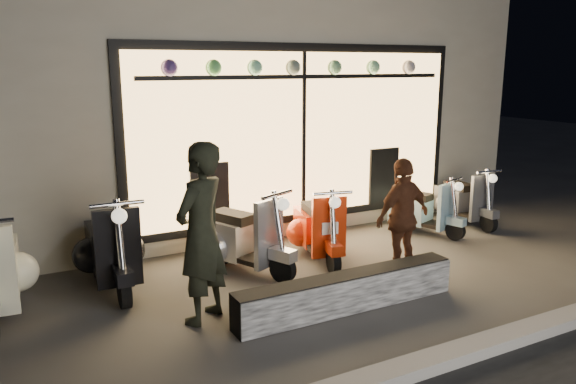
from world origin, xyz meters
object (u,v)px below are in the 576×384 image
man (201,233)px  woman (403,217)px  scooter_silver (236,237)px  scooter_red (317,227)px  graffiti_barrier (347,292)px

man → woman: (2.62, 0.06, -0.19)m
man → scooter_silver: bearing=-161.2°
scooter_silver → man: (-0.88, -1.22, 0.50)m
scooter_silver → scooter_red: 1.18m
graffiti_barrier → scooter_red: scooter_red is taller
scooter_red → man: man is taller
graffiti_barrier → man: 1.68m
graffiti_barrier → woman: (1.18, 0.56, 0.54)m
scooter_red → woman: woman is taller
scooter_red → man: bearing=-136.4°
scooter_silver → scooter_red: bearing=-25.7°
man → scooter_red: bearing=174.4°
graffiti_barrier → scooter_silver: bearing=107.9°
graffiti_barrier → man: bearing=160.8°
woman → scooter_silver: bearing=-42.4°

